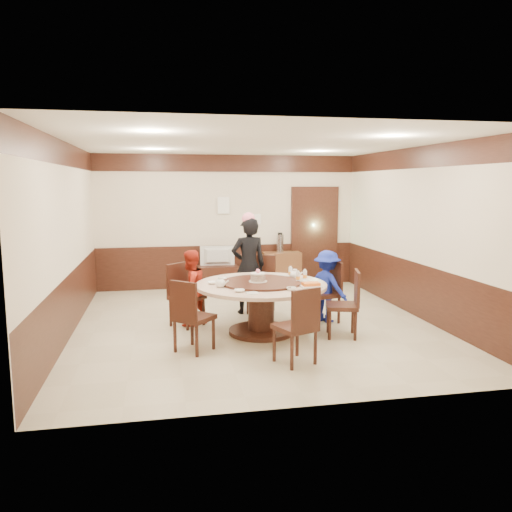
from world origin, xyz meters
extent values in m
plane|color=beige|center=(0.00, 0.00, 0.00)|extent=(6.00, 6.00, 0.00)
plane|color=silver|center=(0.00, 0.00, 2.80)|extent=(6.00, 6.00, 0.00)
cube|color=beige|center=(0.00, 3.00, 1.40)|extent=(5.50, 0.04, 2.80)
cube|color=beige|center=(0.00, -3.00, 1.40)|extent=(5.50, 0.04, 2.80)
cube|color=beige|center=(-2.75, 0.00, 1.40)|extent=(0.04, 6.00, 2.80)
cube|color=beige|center=(2.75, 0.00, 1.40)|extent=(0.04, 6.00, 2.80)
cube|color=#331710|center=(0.00, 0.00, 0.45)|extent=(5.50, 6.00, 0.90)
cube|color=#331710|center=(0.00, 0.00, 2.62)|extent=(5.50, 6.00, 0.35)
cube|color=#331710|center=(1.90, 2.95, 1.05)|extent=(1.05, 0.08, 2.18)
cube|color=#92E2A6|center=(1.90, 2.97, 1.05)|extent=(0.88, 0.02, 2.05)
cylinder|color=#331710|center=(0.01, -0.48, 0.03)|extent=(0.96, 0.96, 0.06)
cylinder|color=#331710|center=(0.01, -0.48, 0.35)|extent=(0.38, 0.38, 0.65)
cylinder|color=#C9A692|center=(0.01, -0.48, 0.72)|extent=(1.92, 1.92, 0.05)
cylinder|color=#331710|center=(0.01, -0.48, 0.77)|extent=(1.17, 1.17, 0.03)
cube|color=#331710|center=(1.11, -0.07, 0.45)|extent=(0.51, 0.51, 0.06)
cube|color=#331710|center=(1.32, -0.03, 0.72)|extent=(0.12, 0.42, 0.50)
cube|color=#331710|center=(1.11, -0.07, 0.21)|extent=(0.36, 0.36, 0.42)
cube|color=#331710|center=(0.24, 0.71, 0.45)|extent=(0.59, 0.59, 0.06)
cube|color=#331710|center=(0.34, 0.90, 0.72)|extent=(0.39, 0.22, 0.50)
cube|color=#331710|center=(0.24, 0.71, 0.21)|extent=(0.36, 0.36, 0.42)
cube|color=#331710|center=(-1.05, 0.12, 0.45)|extent=(0.62, 0.62, 0.06)
cube|color=#331710|center=(-1.19, 0.27, 0.72)|extent=(0.34, 0.31, 0.50)
cube|color=#331710|center=(-1.05, 0.12, 0.21)|extent=(0.36, 0.36, 0.42)
cube|color=#331710|center=(-1.02, -1.09, 0.45)|extent=(0.62, 0.62, 0.06)
cube|color=#331710|center=(-1.16, -1.25, 0.72)|extent=(0.34, 0.31, 0.50)
cube|color=#331710|center=(-1.02, -1.09, 0.21)|extent=(0.36, 0.36, 0.42)
cube|color=#331710|center=(0.16, -1.78, 0.45)|extent=(0.57, 0.57, 0.06)
cube|color=#331710|center=(0.24, -1.98, 0.72)|extent=(0.40, 0.20, 0.50)
cube|color=#331710|center=(0.16, -1.78, 0.21)|extent=(0.36, 0.36, 0.42)
cube|color=#331710|center=(1.12, -0.87, 0.45)|extent=(0.54, 0.54, 0.06)
cube|color=#331710|center=(1.32, -0.92, 0.72)|extent=(0.15, 0.41, 0.50)
cube|color=#331710|center=(1.12, -0.87, 0.21)|extent=(0.36, 0.36, 0.42)
imported|color=black|center=(0.03, 0.72, 0.82)|extent=(0.63, 0.45, 1.64)
imported|color=#AB2616|center=(-0.99, 0.15, 0.59)|extent=(0.73, 0.72, 1.18)
imported|color=#172797|center=(1.17, -0.05, 0.57)|extent=(0.76, 0.86, 1.15)
cylinder|color=white|center=(-0.04, -0.48, 0.79)|extent=(0.27, 0.27, 0.01)
cylinder|color=gray|center=(-0.04, -0.48, 0.84)|extent=(0.22, 0.22, 0.10)
cylinder|color=white|center=(-0.04, -0.48, 0.90)|extent=(0.22, 0.22, 0.01)
sphere|color=pink|center=(-0.04, -0.48, 0.94)|extent=(0.06, 0.06, 0.06)
ellipsoid|color=white|center=(-0.61, -0.64, 0.81)|extent=(0.17, 0.15, 0.13)
ellipsoid|color=white|center=(0.60, -0.20, 0.81)|extent=(0.17, 0.15, 0.13)
imported|color=white|center=(-0.52, -0.11, 0.77)|extent=(0.14, 0.14, 0.03)
imported|color=white|center=(0.32, -1.03, 0.77)|extent=(0.14, 0.14, 0.04)
imported|color=white|center=(-0.40, -1.01, 0.77)|extent=(0.14, 0.14, 0.04)
imported|color=white|center=(0.63, -0.61, 0.77)|extent=(0.15, 0.15, 0.05)
imported|color=white|center=(-0.70, -0.39, 0.77)|extent=(0.15, 0.15, 0.04)
cylinder|color=white|center=(-0.24, -1.13, 0.76)|extent=(0.18, 0.18, 0.01)
cylinder|color=white|center=(0.46, 0.02, 0.76)|extent=(0.18, 0.18, 0.01)
cube|color=white|center=(0.65, -0.86, 0.76)|extent=(0.30, 0.20, 0.02)
cube|color=#D85D18|center=(0.65, -0.86, 0.79)|extent=(0.24, 0.15, 0.04)
cylinder|color=white|center=(0.56, -0.52, 0.83)|extent=(0.06, 0.06, 0.16)
cylinder|color=white|center=(0.69, -0.42, 0.83)|extent=(0.06, 0.06, 0.16)
cylinder|color=white|center=(0.55, -0.11, 0.83)|extent=(0.06, 0.06, 0.16)
cube|color=#331710|center=(-0.26, 2.75, 0.25)|extent=(0.85, 0.45, 0.50)
imported|color=gray|center=(-0.26, 2.75, 0.71)|extent=(0.72, 0.14, 0.41)
cube|color=brown|center=(1.12, 2.78, 0.38)|extent=(0.80, 0.40, 0.75)
cylinder|color=silver|center=(1.08, 2.78, 0.94)|extent=(0.15, 0.15, 0.38)
cube|color=white|center=(-0.10, 2.96, 1.75)|extent=(0.25, 0.00, 0.35)
cube|color=white|center=(0.55, 2.96, 1.45)|extent=(0.30, 0.00, 0.22)
camera|label=1|loc=(-1.43, -7.51, 2.19)|focal=35.00mm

